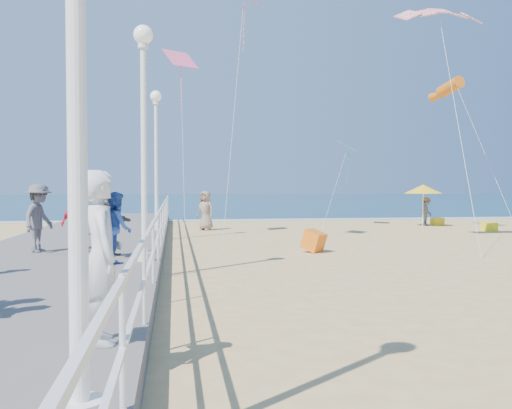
{
  "coord_description": "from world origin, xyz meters",
  "views": [
    {
      "loc": [
        -4.68,
        -13.14,
        2.13
      ],
      "look_at": [
        -2.5,
        2.0,
        1.6
      ],
      "focal_mm": 40.0,
      "sensor_mm": 36.0,
      "label": 1
    }
  ],
  "objects": [
    {
      "name": "railing",
      "position": [
        -5.05,
        0.0,
        1.25
      ],
      "size": [
        0.05,
        42.0,
        0.55
      ],
      "color": "white",
      "rests_on": "boardwalk"
    },
    {
      "name": "box_kite",
      "position": [
        -0.33,
        4.28,
        0.3
      ],
      "size": [
        0.89,
        0.89,
        0.74
      ],
      "primitive_type": "cube",
      "rotation": [
        0.31,
        0.0,
        0.78
      ],
      "color": "#EB390D",
      "rests_on": "ground"
    },
    {
      "name": "ground",
      "position": [
        0.0,
        0.0,
        0.0
      ],
      "size": [
        160.0,
        160.0,
        0.0
      ],
      "primitive_type": "plane",
      "color": "#DDB874",
      "rests_on": "ground"
    },
    {
      "name": "boardwalk",
      "position": [
        -7.5,
        0.0,
        0.2
      ],
      "size": [
        5.0,
        44.0,
        0.4
      ],
      "primitive_type": "cube",
      "color": "slate",
      "rests_on": "ground"
    },
    {
      "name": "spectator_5",
      "position": [
        -6.21,
        0.94,
        1.18
      ],
      "size": [
        0.95,
        1.51,
        1.56
      ],
      "primitive_type": "imported",
      "rotation": [
        0.0,
        0.0,
        1.2
      ],
      "color": "#535358",
      "rests_on": "boardwalk"
    },
    {
      "name": "kite_diamond_pink",
      "position": [
        -4.4,
        10.24,
        7.21
      ],
      "size": [
        1.5,
        1.41,
        0.8
      ],
      "primitive_type": "cube",
      "rotation": [
        0.72,
        0.0,
        0.57
      ],
      "color": "#F55A85"
    },
    {
      "name": "kite_parafoil",
      "position": [
        4.73,
        6.23,
        8.32
      ],
      "size": [
        3.13,
        0.94,
        0.65
      ],
      "primitive_type": null,
      "rotation": [
        0.44,
        0.0,
        0.0
      ],
      "color": "red"
    },
    {
      "name": "beach_chair_right",
      "position": [
        9.66,
        11.18,
        0.2
      ],
      "size": [
        0.55,
        0.55,
        0.4
      ],
      "primitive_type": "cube",
      "color": "#FCF21A",
      "rests_on": "ground"
    },
    {
      "name": "ocean",
      "position": [
        0.0,
        65.0,
        0.01
      ],
      "size": [
        160.0,
        90.0,
        0.05
      ],
      "primitive_type": "cube",
      "color": "#0C344D",
      "rests_on": "ground"
    },
    {
      "name": "kite_windsock",
      "position": [
        7.89,
        11.63,
        6.6
      ],
      "size": [
        0.97,
        2.46,
        1.03
      ],
      "primitive_type": "cylinder",
      "rotation": [
        1.36,
        0.0,
        0.17
      ],
      "color": "#D56311"
    },
    {
      "name": "beach_walker_c",
      "position": [
        -3.23,
        13.53,
        0.92
      ],
      "size": [
        1.06,
        1.04,
        1.84
      ],
      "primitive_type": "imported",
      "rotation": [
        0.0,
        0.0,
        -0.74
      ],
      "color": "gray",
      "rests_on": "ground"
    },
    {
      "name": "spectator_3",
      "position": [
        -7.18,
        1.79,
        1.14
      ],
      "size": [
        0.79,
        0.92,
        1.48
      ],
      "primitive_type": "imported",
      "rotation": [
        0.0,
        0.0,
        0.96
      ],
      "color": "red",
      "rests_on": "boardwalk"
    },
    {
      "name": "lamp_post_mid",
      "position": [
        -5.35,
        0.0,
        3.66
      ],
      "size": [
        0.44,
        0.44,
        5.32
      ],
      "color": "white",
      "rests_on": "boardwalk"
    },
    {
      "name": "kite_diamond_green",
      "position": [
        4.21,
        15.33,
        4.1
      ],
      "size": [
        1.51,
        1.59,
        0.64
      ],
      "primitive_type": "cube",
      "rotation": [
        0.51,
        0.0,
        1.16
      ],
      "color": "green"
    },
    {
      "name": "lamp_post_far",
      "position": [
        -5.35,
        9.0,
        3.66
      ],
      "size": [
        0.44,
        0.44,
        5.32
      ],
      "color": "white",
      "rests_on": "boardwalk"
    },
    {
      "name": "spectator_2",
      "position": [
        -8.13,
        2.11,
        1.28
      ],
      "size": [
        0.96,
        1.28,
        1.76
      ],
      "primitive_type": "imported",
      "rotation": [
        0.0,
        0.0,
        1.27
      ],
      "color": "#56555A",
      "rests_on": "boardwalk"
    },
    {
      "name": "spectator_4",
      "position": [
        -8.0,
        7.11,
        1.25
      ],
      "size": [
        0.77,
        0.96,
        1.69
      ],
      "primitive_type": "imported",
      "rotation": [
        0.0,
        0.0,
        1.25
      ],
      "color": "#181D35",
      "rests_on": "boardwalk"
    },
    {
      "name": "beach_chair_left",
      "position": [
        8.99,
        15.01,
        0.2
      ],
      "size": [
        0.55,
        0.55,
        0.4
      ],
      "primitive_type": "cube",
      "color": "yellow",
      "rests_on": "ground"
    },
    {
      "name": "surf_line",
      "position": [
        0.0,
        20.5,
        0.03
      ],
      "size": [
        160.0,
        1.2,
        0.04
      ],
      "primitive_type": "cube",
      "color": "white",
      "rests_on": "ground"
    },
    {
      "name": "woman_holding_toddler",
      "position": [
        -5.47,
        -6.79,
        1.35
      ],
      "size": [
        0.62,
        0.78,
        1.89
      ],
      "primitive_type": "imported",
      "rotation": [
        0.0,
        0.0,
        1.84
      ],
      "color": "silver",
      "rests_on": "boardwalk"
    },
    {
      "name": "toddler_held",
      "position": [
        -5.32,
        -6.64,
        1.65
      ],
      "size": [
        0.4,
        0.46,
        0.81
      ],
      "primitive_type": "imported",
      "rotation": [
        0.0,
        0.0,
        1.84
      ],
      "color": "#2F54B2",
      "rests_on": "boardwalk"
    },
    {
      "name": "beach_umbrella",
      "position": [
        7.87,
        14.33,
        1.91
      ],
      "size": [
        1.9,
        1.9,
        2.14
      ],
      "color": "white",
      "rests_on": "ground"
    },
    {
      "name": "beach_walker_a",
      "position": [
        8.28,
        14.8,
        0.74
      ],
      "size": [
        1.08,
        1.05,
        1.48
      ],
      "primitive_type": "imported",
      "rotation": [
        0.0,
        0.0,
        0.72
      ],
      "color": "#59595E",
      "rests_on": "ground"
    }
  ]
}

